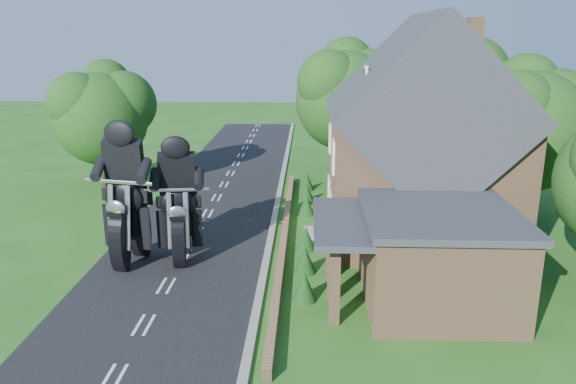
{
  "coord_description": "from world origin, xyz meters",
  "views": [
    {
      "loc": [
        5.42,
        -19.48,
        9.3
      ],
      "look_at": [
        4.54,
        3.53,
        2.8
      ],
      "focal_mm": 35.0,
      "sensor_mm": 36.0,
      "label": 1
    }
  ],
  "objects_px": {
    "house": "(420,146)",
    "annex": "(434,255)",
    "garden_wall": "(284,237)",
    "motorcycle_follow": "(131,243)",
    "motorcycle_lead": "(181,243)"
  },
  "relations": [
    {
      "from": "garden_wall",
      "to": "motorcycle_follow",
      "type": "distance_m",
      "value": 6.94
    },
    {
      "from": "house",
      "to": "annex",
      "type": "relative_size",
      "value": 1.45
    },
    {
      "from": "motorcycle_follow",
      "to": "annex",
      "type": "bearing_deg",
      "value": 177.68
    },
    {
      "from": "garden_wall",
      "to": "house",
      "type": "relative_size",
      "value": 2.15
    },
    {
      "from": "garden_wall",
      "to": "motorcycle_lead",
      "type": "xyz_separation_m",
      "value": [
        -4.23,
        -2.55,
        0.61
      ]
    },
    {
      "from": "motorcycle_lead",
      "to": "motorcycle_follow",
      "type": "distance_m",
      "value": 2.06
    },
    {
      "from": "annex",
      "to": "motorcycle_follow",
      "type": "relative_size",
      "value": 3.6
    },
    {
      "from": "house",
      "to": "motorcycle_follow",
      "type": "bearing_deg",
      "value": -162.56
    },
    {
      "from": "house",
      "to": "annex",
      "type": "height_order",
      "value": "house"
    },
    {
      "from": "garden_wall",
      "to": "annex",
      "type": "distance_m",
      "value": 8.19
    },
    {
      "from": "house",
      "to": "annex",
      "type": "bearing_deg",
      "value": -95.24
    },
    {
      "from": "annex",
      "to": "motorcycle_lead",
      "type": "relative_size",
      "value": 4.05
    },
    {
      "from": "garden_wall",
      "to": "motorcycle_lead",
      "type": "bearing_deg",
      "value": -148.86
    },
    {
      "from": "garden_wall",
      "to": "annex",
      "type": "bearing_deg",
      "value": -46.16
    },
    {
      "from": "house",
      "to": "motorcycle_lead",
      "type": "xyz_separation_m",
      "value": [
        -10.42,
        -3.55,
        -3.53
      ]
    }
  ]
}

